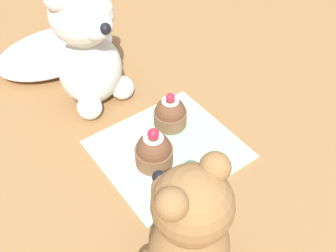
# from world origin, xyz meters

# --- Properties ---
(ground_plane) EXTENTS (4.00, 4.00, 0.00)m
(ground_plane) POSITION_xyz_m (0.00, 0.00, 0.00)
(ground_plane) COLOR olive
(knitted_placemat) EXTENTS (0.22, 0.20, 0.01)m
(knitted_placemat) POSITION_xyz_m (0.00, 0.00, 0.00)
(knitted_placemat) COLOR #8EBC99
(knitted_placemat) RESTS_ON ground_plane
(tulle_cloth) EXTENTS (0.25, 0.17, 0.04)m
(tulle_cloth) POSITION_xyz_m (-0.04, 0.34, 0.02)
(tulle_cloth) COLOR silver
(tulle_cloth) RESTS_ON ground_plane
(teddy_bear_cream) EXTENTS (0.13, 0.13, 0.23)m
(teddy_bear_cream) POSITION_xyz_m (-0.03, 0.18, 0.11)
(teddy_bear_cream) COLOR silver
(teddy_bear_cream) RESTS_ON ground_plane
(teddy_bear_tan) EXTENTS (0.11, 0.11, 0.20)m
(teddy_bear_tan) POSITION_xyz_m (-0.10, -0.18, 0.09)
(teddy_bear_tan) COLOR olive
(teddy_bear_tan) RESTS_ON ground_plane
(cupcake_near_cream_bear) EXTENTS (0.06, 0.06, 0.07)m
(cupcake_near_cream_bear) POSITION_xyz_m (0.04, 0.04, 0.03)
(cupcake_near_cream_bear) COLOR brown
(cupcake_near_cream_bear) RESTS_ON knitted_placemat
(saucer_plate) EXTENTS (0.08, 0.08, 0.01)m
(saucer_plate) POSITION_xyz_m (-0.04, -0.02, 0.01)
(saucer_plate) COLOR white
(saucer_plate) RESTS_ON knitted_placemat
(cupcake_near_tan_bear) EXTENTS (0.06, 0.06, 0.07)m
(cupcake_near_tan_bear) POSITION_xyz_m (-0.04, -0.02, 0.04)
(cupcake_near_tan_bear) COLOR brown
(cupcake_near_tan_bear) RESTS_ON saucer_plate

